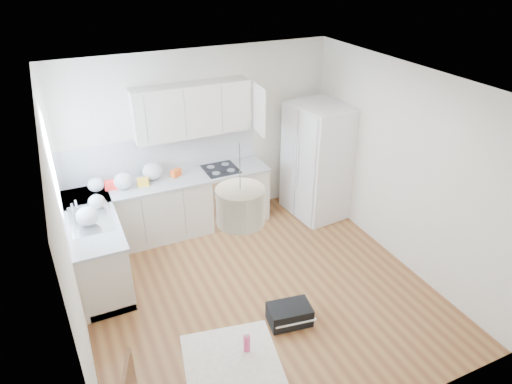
# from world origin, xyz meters

# --- Properties ---
(floor) EXTENTS (4.20, 4.20, 0.00)m
(floor) POSITION_xyz_m (0.00, 0.00, 0.00)
(floor) COLOR brown
(floor) RESTS_ON ground
(ceiling) EXTENTS (4.20, 4.20, 0.00)m
(ceiling) POSITION_xyz_m (0.00, 0.00, 2.70)
(ceiling) COLOR white
(ceiling) RESTS_ON wall_back
(wall_back) EXTENTS (4.20, 0.00, 4.20)m
(wall_back) POSITION_xyz_m (0.00, 2.10, 1.35)
(wall_back) COLOR silver
(wall_back) RESTS_ON floor
(wall_left) EXTENTS (0.00, 4.20, 4.20)m
(wall_left) POSITION_xyz_m (-2.10, 0.00, 1.35)
(wall_left) COLOR silver
(wall_left) RESTS_ON floor
(wall_right) EXTENTS (0.00, 4.20, 4.20)m
(wall_right) POSITION_xyz_m (2.10, 0.00, 1.35)
(wall_right) COLOR silver
(wall_right) RESTS_ON floor
(window_glassblock) EXTENTS (0.02, 1.00, 1.00)m
(window_glassblock) POSITION_xyz_m (-2.09, 1.15, 1.75)
(window_glassblock) COLOR #BFE0F9
(window_glassblock) RESTS_ON wall_left
(cabinets_back) EXTENTS (3.00, 0.60, 0.88)m
(cabinets_back) POSITION_xyz_m (-0.60, 1.80, 0.44)
(cabinets_back) COLOR beige
(cabinets_back) RESTS_ON floor
(cabinets_left) EXTENTS (0.60, 1.80, 0.88)m
(cabinets_left) POSITION_xyz_m (-1.80, 1.20, 0.44)
(cabinets_left) COLOR beige
(cabinets_left) RESTS_ON floor
(counter_back) EXTENTS (3.02, 0.64, 0.04)m
(counter_back) POSITION_xyz_m (-0.60, 1.80, 0.90)
(counter_back) COLOR #A9ABAE
(counter_back) RESTS_ON cabinets_back
(counter_left) EXTENTS (0.64, 1.82, 0.04)m
(counter_left) POSITION_xyz_m (-1.80, 1.20, 0.90)
(counter_left) COLOR #A9ABAE
(counter_left) RESTS_ON cabinets_left
(backsplash_back) EXTENTS (3.00, 0.01, 0.58)m
(backsplash_back) POSITION_xyz_m (-0.60, 2.09, 1.21)
(backsplash_back) COLOR white
(backsplash_back) RESTS_ON wall_back
(backsplash_left) EXTENTS (0.01, 1.80, 0.58)m
(backsplash_left) POSITION_xyz_m (-2.09, 1.20, 1.21)
(backsplash_left) COLOR white
(backsplash_left) RESTS_ON wall_left
(upper_cabinets) EXTENTS (1.70, 0.32, 0.75)m
(upper_cabinets) POSITION_xyz_m (-0.15, 1.94, 1.88)
(upper_cabinets) COLOR beige
(upper_cabinets) RESTS_ON wall_back
(range_oven) EXTENTS (0.50, 0.61, 0.88)m
(range_oven) POSITION_xyz_m (0.20, 1.80, 0.44)
(range_oven) COLOR silver
(range_oven) RESTS_ON floor
(sink) EXTENTS (0.50, 0.80, 0.16)m
(sink) POSITION_xyz_m (-1.80, 1.15, 0.92)
(sink) COLOR silver
(sink) RESTS_ON counter_left
(refrigerator) EXTENTS (0.96, 1.00, 1.85)m
(refrigerator) POSITION_xyz_m (1.72, 1.42, 0.92)
(refrigerator) COLOR white
(refrigerator) RESTS_ON floor
(dining_table) EXTENTS (0.98, 0.98, 0.66)m
(dining_table) POSITION_xyz_m (-0.95, -1.46, 0.60)
(dining_table) COLOR #BEB1A2
(dining_table) RESTS_ON floor
(drink_bottle) EXTENTS (0.06, 0.06, 0.21)m
(drink_bottle) POSITION_xyz_m (-0.77, -1.39, 0.77)
(drink_bottle) COLOR #F04280
(drink_bottle) RESTS_ON dining_table
(gym_bag) EXTENTS (0.54, 0.40, 0.23)m
(gym_bag) POSITION_xyz_m (0.10, -0.65, 0.11)
(gym_bag) COLOR black
(gym_bag) RESTS_ON floor
(pendant_lamp) EXTENTS (0.48, 0.48, 0.30)m
(pendant_lamp) POSITION_xyz_m (-0.78, -1.34, 2.18)
(pendant_lamp) COLOR beige
(pendant_lamp) RESTS_ON ceiling
(grocery_bag_a) EXTENTS (0.22, 0.19, 0.20)m
(grocery_bag_a) POSITION_xyz_m (-1.62, 1.86, 1.02)
(grocery_bag_a) COLOR white
(grocery_bag_a) RESTS_ON counter_back
(grocery_bag_b) EXTENTS (0.27, 0.23, 0.24)m
(grocery_bag_b) POSITION_xyz_m (-1.26, 1.78, 1.04)
(grocery_bag_b) COLOR white
(grocery_bag_b) RESTS_ON counter_back
(grocery_bag_c) EXTENTS (0.29, 0.25, 0.26)m
(grocery_bag_c) POSITION_xyz_m (-0.82, 1.90, 1.05)
(grocery_bag_c) COLOR white
(grocery_bag_c) RESTS_ON counter_back
(grocery_bag_d) EXTENTS (0.21, 0.18, 0.19)m
(grocery_bag_d) POSITION_xyz_m (-1.68, 1.39, 1.02)
(grocery_bag_d) COLOR white
(grocery_bag_d) RESTS_ON counter_back
(grocery_bag_e) EXTENTS (0.27, 0.23, 0.25)m
(grocery_bag_e) POSITION_xyz_m (-1.83, 1.01, 1.04)
(grocery_bag_e) COLOR white
(grocery_bag_e) RESTS_ON counter_left
(snack_orange) EXTENTS (0.18, 0.16, 0.10)m
(snack_orange) POSITION_xyz_m (-0.48, 1.87, 0.97)
(snack_orange) COLOR #DE4913
(snack_orange) RESTS_ON counter_back
(snack_yellow) EXTENTS (0.18, 0.13, 0.11)m
(snack_yellow) POSITION_xyz_m (-1.00, 1.77, 0.98)
(snack_yellow) COLOR gold
(snack_yellow) RESTS_ON counter_back
(snack_red) EXTENTS (0.19, 0.12, 0.12)m
(snack_red) POSITION_xyz_m (-1.42, 1.86, 0.98)
(snack_red) COLOR red
(snack_red) RESTS_ON counter_back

